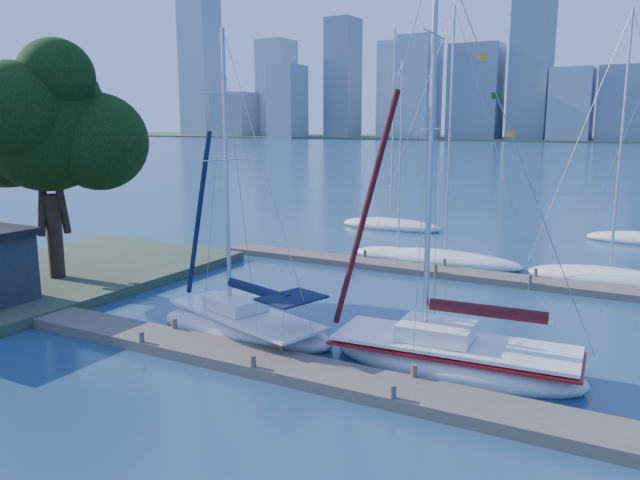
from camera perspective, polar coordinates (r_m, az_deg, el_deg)
The scene contains 12 objects.
ground at distance 22.17m, azimuth -4.77°, elevation -11.67°, with size 700.00×700.00×0.00m, color #18344D.
near_dock at distance 22.09m, azimuth -4.77°, elevation -11.19°, with size 26.00×2.00×0.40m, color #51453B.
far_dock at distance 35.35m, azimuth 12.45°, elevation -3.05°, with size 30.00×1.80×0.36m, color #51453B.
shore at distance 35.69m, azimuth -25.43°, elevation -3.60°, with size 12.00×22.00×0.50m, color #38472D.
far_shore at distance 337.37m, azimuth 26.94°, elevation 8.12°, with size 800.00×100.00×1.50m, color #38472D.
tree at distance 34.30m, azimuth -23.77°, elevation 9.73°, with size 9.15×8.36×12.37m.
sailboat_navy at distance 25.21m, azimuth -6.97°, elevation -6.52°, with size 8.40×4.86×12.49m.
sailboat_maroon at distance 22.08m, azimuth 12.10°, elevation -8.84°, with size 8.98×3.43×14.70m.
bg_boat_1 at distance 39.66m, azimuth 7.14°, elevation -1.29°, with size 6.09×3.48×12.36m.
bg_boat_2 at distance 38.56m, azimuth 11.37°, elevation -1.70°, with size 9.61×4.43×15.30m.
bg_boat_3 at distance 36.58m, azimuth 24.93°, elevation -3.16°, with size 8.73×4.80×14.37m.
bg_boat_6 at distance 50.59m, azimuth 6.50°, elevation 1.39°, with size 8.74×5.53×15.94m.
Camera 1 is at (11.36, -17.07, 8.42)m, focal length 35.00 mm.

